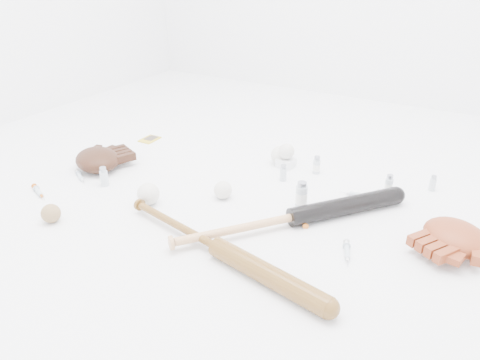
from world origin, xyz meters
The scene contains 23 objects.
bat_dark centered at (0.22, -0.05, 0.03)m, with size 0.88×0.06×0.06m, color black, non-canonical shape.
bat_wood centered at (0.09, -0.32, 0.03)m, with size 0.82×0.06×0.06m, color brown, non-canonical shape.
glove_dark centered at (-0.67, -0.05, 0.04)m, with size 0.25×0.25×0.09m, color black, non-canonical shape.
glove_tan centered at (0.70, 0.08, 0.04)m, with size 0.24×0.24×0.09m, color maroon, non-canonical shape.
trading_card centered at (-0.70, 0.31, 0.00)m, with size 0.07×0.10×0.01m, color gold.
pedestal centered at (0.00, 0.36, 0.02)m, with size 0.07×0.07×0.04m, color white.
baseball_on_pedestal centered at (0.00, 0.36, 0.07)m, with size 0.07×0.07×0.07m, color silver.
baseball_left centered at (-0.29, -0.17, 0.04)m, with size 0.08×0.08×0.08m, color silver.
baseball_upper centered at (-0.04, 0.38, 0.04)m, with size 0.08×0.08×0.08m, color silver.
baseball_mid centered at (-0.08, 0.00, 0.03)m, with size 0.07×0.07×0.07m, color silver.
baseball_aged centered at (-0.50, -0.43, 0.03)m, with size 0.06×0.06×0.06m, color olive.
syringe_0 centered at (-0.67, -0.15, 0.01)m, with size 0.14×0.02×0.02m, color #ADBCC6, non-canonical shape.
syringe_1 centered at (0.24, 0.01, 0.01)m, with size 0.14×0.02×0.02m, color #ADBCC6, non-canonical shape.
syringe_2 centered at (0.39, 0.30, 0.01)m, with size 0.14×0.02×0.02m, color #ADBCC6, non-canonical shape.
syringe_3 centered at (0.43, -0.12, 0.01)m, with size 0.14×0.02×0.02m, color #ADBCC6, non-canonical shape.
syringe_4 centered at (0.35, 0.26, 0.01)m, with size 0.15×0.03×0.02m, color #ADBCC6, non-canonical shape.
syringe_5 centered at (-0.70, -0.33, 0.01)m, with size 0.15×0.03×0.02m, color #ADBCC6, non-canonical shape.
vial_0 centered at (0.43, 0.34, 0.04)m, with size 0.03×0.03×0.08m, color silver.
vial_1 centered at (0.57, 0.45, 0.03)m, with size 0.02×0.02×0.06m, color silver.
vial_2 centered at (0.04, 0.24, 0.03)m, with size 0.03×0.03×0.07m, color silver.
vial_3 centered at (0.19, 0.08, 0.05)m, with size 0.04×0.04×0.10m, color silver.
vial_4 centered at (-0.54, -0.15, 0.04)m, with size 0.03×0.03×0.08m, color silver.
vial_5 centered at (0.13, 0.37, 0.04)m, with size 0.03×0.03×0.08m, color silver.
Camera 1 is at (0.73, -1.28, 0.83)m, focal length 35.00 mm.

